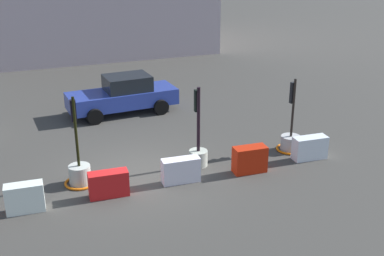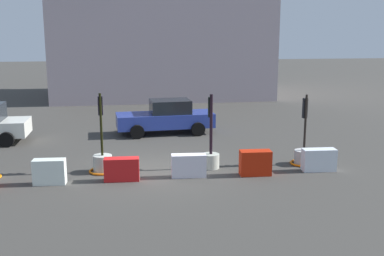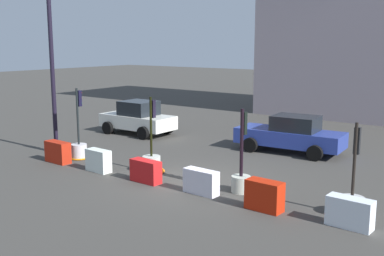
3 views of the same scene
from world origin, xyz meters
name	(u,v)px [view 1 (image 1 of 3)]	position (x,y,z in m)	size (l,w,h in m)	color
ground_plane	(138,175)	(0.00, 0.00, 0.00)	(120.00, 120.00, 0.00)	#3B3935
traffic_light_1	(80,171)	(-1.78, 0.06, 0.41)	(0.97, 0.97, 2.76)	#ACB0A8
traffic_light_2	(198,150)	(2.03, -0.04, 0.56)	(0.60, 0.60, 2.66)	#AEB4A5
traffic_light_3	(290,140)	(5.50, -0.05, 0.37)	(0.97, 0.97, 2.58)	#B1B1B1
construction_barrier_1	(25,198)	(-3.41, -1.02, 0.41)	(1.03, 0.48, 0.81)	silver
construction_barrier_2	(109,184)	(-1.12, -1.00, 0.38)	(1.16, 0.48, 0.76)	red
construction_barrier_3	(181,170)	(1.10, -0.93, 0.39)	(1.18, 0.47, 0.77)	silver
construction_barrier_4	(250,159)	(3.37, -1.07, 0.43)	(1.08, 0.54, 0.85)	red
construction_barrier_5	(310,148)	(5.72, -0.91, 0.39)	(1.18, 0.51, 0.78)	silver
car_blue_estate	(123,95)	(1.00, 5.92, 0.78)	(4.65, 2.22, 1.61)	#263A94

